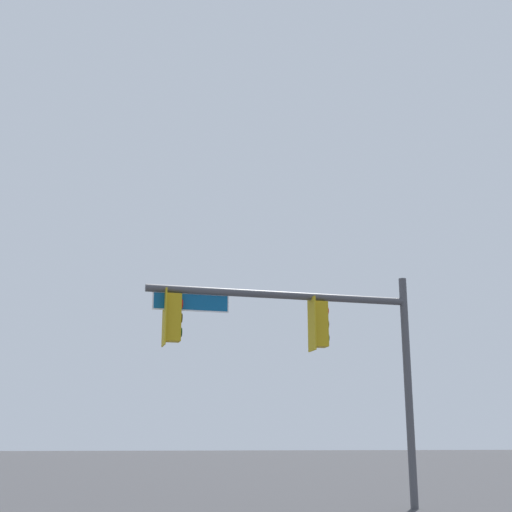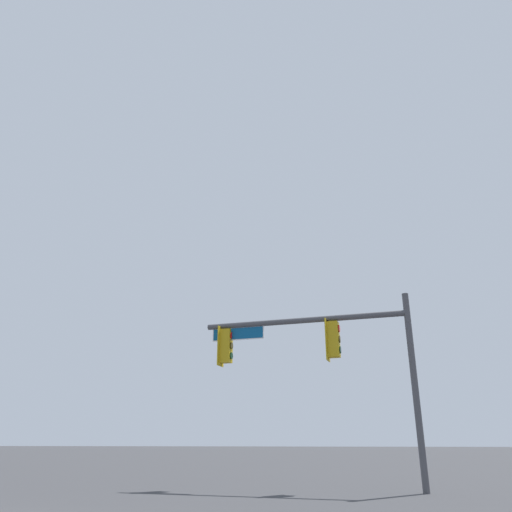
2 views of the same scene
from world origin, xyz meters
name	(u,v)px [view 1 (image 1 of 2)]	position (x,y,z in m)	size (l,w,h in m)	color
signal_pole_near	(297,331)	(-5.63, -8.92, 4.10)	(6.58, 0.70, 5.55)	#47474C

